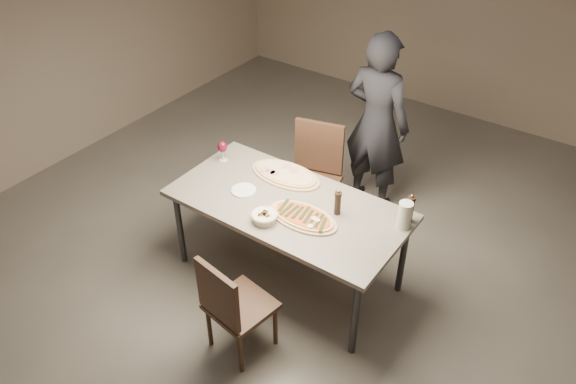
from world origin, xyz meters
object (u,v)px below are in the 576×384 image
Objects in this scene: ham_pizza at (285,174)px; diner at (377,123)px; pepper_mill_left at (338,203)px; carafe at (405,215)px; zucchini_pizza at (303,217)px; bread_basket at (264,216)px; dining_table at (288,209)px; chair_near at (231,304)px; chair_far at (314,171)px.

ham_pizza is 0.36× the size of diner.
carafe is (0.46, 0.14, 0.01)m from pepper_mill_left.
zucchini_pizza is 0.72m from carafe.
bread_basket is at bearing -150.54° from zucchini_pizza.
dining_table is 2.91× the size of ham_pizza.
diner is at bearing 101.01° from chair_near.
chair_far is at bearing 102.09° from bread_basket.
chair_near is at bearing -104.25° from pepper_mill_left.
chair_far is at bearing 107.47° from dining_table.
zucchini_pizza reaches higher than ham_pizza.
bread_basket is 0.54m from pepper_mill_left.
ham_pizza is 1.21m from chair_near.
dining_table is at bearing -163.72° from carafe.
ham_pizza is 3.19× the size of bread_basket.
dining_table is 8.60× the size of pepper_mill_left.
ham_pizza is at bearing 128.52° from dining_table.
chair_near reaches higher than dining_table.
carafe reaches higher than ham_pizza.
pepper_mill_left is 0.92m from chair_far.
chair_near is (-0.70, -1.09, -0.38)m from carafe.
chair_far is 0.57× the size of diner.
ham_pizza is at bearing 177.96° from carafe.
pepper_mill_left reaches higher than ham_pizza.
diner is (-0.15, 1.39, 0.08)m from zucchini_pizza.
chair_near is at bearing -78.34° from ham_pizza.
chair_far is (-0.23, 0.73, -0.15)m from dining_table.
diner is at bearing 87.79° from dining_table.
diner reaches higher than ham_pizza.
bread_basket reaches higher than dining_table.
ham_pizza is 0.64× the size of chair_far.
dining_table is 0.29m from bread_basket.
pepper_mill_left reaches higher than bread_basket.
dining_table is 3.25× the size of zucchini_pizza.
chair_near is (-0.07, -0.75, -0.29)m from zucchini_pizza.
bread_basket is at bearing -75.09° from ham_pizza.
diner reaches higher than bread_basket.
ham_pizza reaches higher than dining_table.
ham_pizza is 0.59m from bread_basket.
pepper_mill_left reaches higher than chair_near.
zucchini_pizza is at bearing -24.67° from dining_table.
carafe is 1.35m from chair_near.
pepper_mill_left and carafe have the same top height.
pepper_mill_left is 0.22× the size of chair_far.
ham_pizza is 0.62m from pepper_mill_left.
diner is at bearing 69.34° from ham_pizza.
ham_pizza is 2.95× the size of carafe.
ham_pizza is at bearing 163.14° from pepper_mill_left.
carafe is (0.84, 0.52, 0.06)m from bread_basket.
dining_table is at bearing 107.60° from chair_near.
zucchini_pizza is at bearing 103.15° from chair_far.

